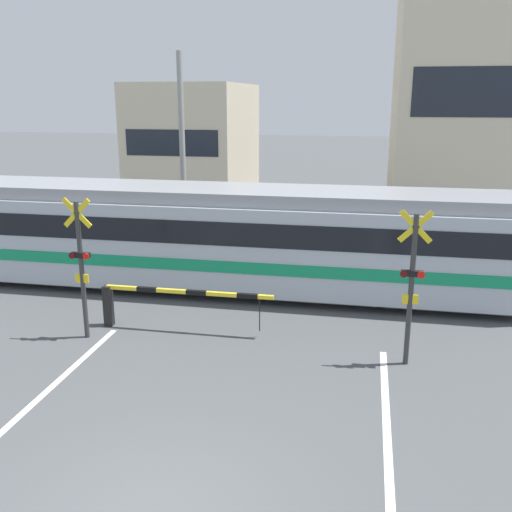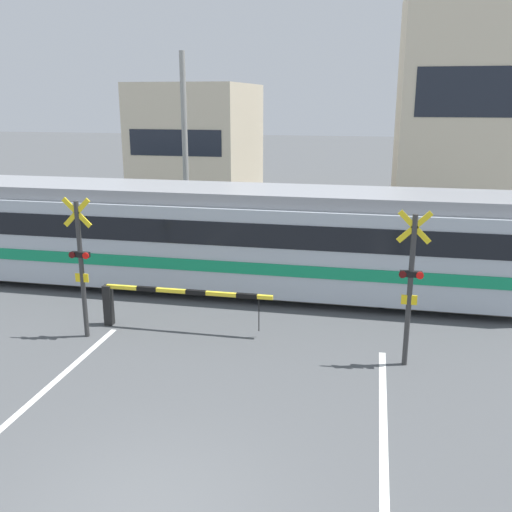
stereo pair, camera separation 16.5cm
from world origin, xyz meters
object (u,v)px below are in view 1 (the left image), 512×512
Objects in this scene: crossing_barrier_near at (153,299)px; crossing_barrier_far at (352,242)px; commuter_train at (172,233)px; crossing_signal_left at (81,263)px; crossing_signal_right at (412,282)px.

crossing_barrier_near is 7.96m from crossing_barrier_far.
crossing_barrier_near and crossing_barrier_far have the same top height.
commuter_train is at bearing 100.96° from crossing_barrier_near.
crossing_signal_left is 1.00× the size of crossing_signal_right.
crossing_signal_left is (-5.91, -7.33, 1.05)m from crossing_barrier_far.
crossing_signal_right reaches higher than crossing_barrier_far.
commuter_train is 4.66× the size of crossing_barrier_far.
commuter_train is 7.71m from crossing_signal_right.
crossing_barrier_near is at bearing -79.04° from commuter_train.
commuter_train is 6.17m from crossing_barrier_far.
crossing_signal_left is at bearing -150.36° from crossing_barrier_near.
crossing_barrier_far is 9.47m from crossing_signal_left.
crossing_signal_right is (5.91, -0.78, 1.05)m from crossing_barrier_near.
crossing_signal_left is at bearing -100.29° from commuter_train.
crossing_signal_left is (-0.74, -4.07, 0.22)m from commuter_train.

